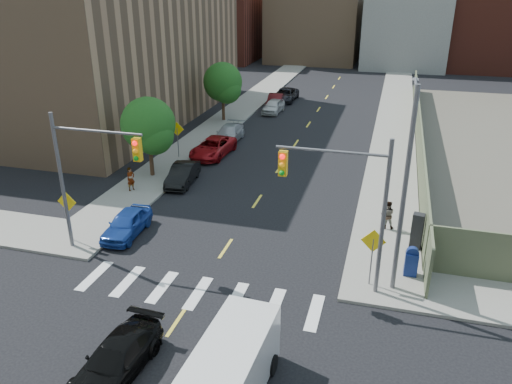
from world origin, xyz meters
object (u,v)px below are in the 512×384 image
Objects in this scene: parked_car_red at (213,147)px; parked_car_grey at (285,95)px; mailbox at (411,262)px; pedestrian_west at (131,179)px; parked_car_blue at (127,223)px; parked_car_white at (273,106)px; parked_car_black at (183,174)px; parked_car_maroon at (275,101)px; pedestrian_east at (387,215)px; black_sedan at (116,359)px; cargo_van at (231,368)px; payphone at (417,231)px; parked_car_silver at (229,134)px.

parked_car_grey is at bearing 90.37° from parked_car_red.
pedestrian_west is at bearing 161.27° from mailbox.
parked_car_white reaches higher than parked_car_blue.
parked_car_red is 1.00× the size of parked_car_grey.
parked_car_black is 22.23m from parked_car_maroon.
parked_car_white is at bearing 88.89° from parked_car_red.
mailbox is 4.62m from pedestrian_east.
pedestrian_west is at bearing 120.52° from black_sedan.
parked_car_blue is 2.73× the size of mailbox.
cargo_van reaches higher than parked_car_black.
cargo_van is at bearing 66.02° from pedestrian_east.
parked_car_black is at bearing 121.01° from cargo_van.
parked_car_white is at bearing 84.59° from parked_car_blue.
cargo_van is 3.22× the size of pedestrian_east.
parked_car_red is 3.49× the size of mailbox.
parked_car_white is 36.72m from black_sedan.
parked_car_maroon is 0.85× the size of parked_car_grey.
cargo_van is at bearing -78.43° from parked_car_grey.
pedestrian_west is (-3.86, -22.15, 0.24)m from parked_car_white.
parked_car_maroon is at bearing 16.58° from pedestrian_west.
parked_car_grey is 35.62m from mailbox.
payphone reaches higher than parked_car_grey.
parked_car_grey is (1.30, 19.60, -0.00)m from parked_car_red.
parked_car_silver reaches higher than parked_car_black.
mailbox is (13.14, -33.11, 0.15)m from parked_car_grey.
black_sedan is 0.85× the size of cargo_van.
parked_car_maroon is at bearing 84.61° from parked_car_silver.
parked_car_red is 2.66× the size of payphone.
payphone is at bearing -64.83° from parked_car_grey.
pedestrian_west reaches higher than black_sedan.
parked_car_white is at bearing 114.52° from mailbox.
black_sedan is at bearing -65.67° from parked_car_blue.
parked_car_blue is 2.47× the size of pedestrian_east.
cargo_van reaches higher than parked_car_red.
parked_car_silver is (0.00, 9.63, 0.00)m from parked_car_black.
pedestrian_east reaches higher than parked_car_grey.
parked_car_blue is 14.90m from payphone.
pedestrian_west is (-7.26, 14.41, 0.29)m from black_sedan.
black_sedan is 4.16m from cargo_van.
parked_car_red is 3.82m from parked_car_silver.
parked_car_white is 28.32m from payphone.
parked_car_blue reaches higher than black_sedan.
parked_car_silver is 1.15× the size of parked_car_white.
black_sedan is at bearing -74.02° from parked_car_red.
parked_car_white is 2.14× the size of payphone.
parked_car_maroon reaches higher than parked_car_silver.
parked_car_blue is at bearing 120.79° from black_sedan.
pedestrian_west is at bearing -9.37° from pedestrian_east.
parked_car_blue is 0.85× the size of parked_car_silver.
pedestrian_west is at bearing -96.42° from parked_car_white.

